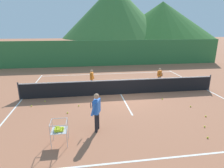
{
  "coord_description": "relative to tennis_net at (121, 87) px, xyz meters",
  "views": [
    {
      "loc": [
        -2.22,
        -11.24,
        4.17
      ],
      "look_at": [
        -0.74,
        -1.21,
        1.08
      ],
      "focal_mm": 30.58,
      "sensor_mm": 36.0,
      "label": 1
    }
  ],
  "objects": [
    {
      "name": "windscreen_fence",
      "position": [
        0.0,
        9.2,
        0.87
      ],
      "size": [
        26.29,
        0.08,
        2.74
      ],
      "primitive_type": "cube",
      "color": "#33753D",
      "rests_on": "ground"
    },
    {
      "name": "tennis_ball_8",
      "position": [
        -1.63,
        -0.59,
        -0.47
      ],
      "size": [
        0.07,
        0.07,
        0.07
      ],
      "primitive_type": "sphere",
      "color": "yellow",
      "rests_on": "ground"
    },
    {
      "name": "line_sideline_east",
      "position": [
        5.98,
        0.0,
        -0.5
      ],
      "size": [
        0.08,
        11.75,
        0.01
      ],
      "primitive_type": "cube",
      "color": "white",
      "rests_on": "ground"
    },
    {
      "name": "tennis_ball_6",
      "position": [
        -2.62,
        -1.54,
        -0.47
      ],
      "size": [
        0.07,
        0.07,
        0.07
      ],
      "primitive_type": "sphere",
      "color": "yellow",
      "rests_on": "ground"
    },
    {
      "name": "student_1",
      "position": [
        3.28,
        1.83,
        0.23
      ],
      "size": [
        0.48,
        0.63,
        1.21
      ],
      "color": "black",
      "rests_on": "ground"
    },
    {
      "name": "tennis_ball_2",
      "position": [
        3.34,
        -2.51,
        -0.47
      ],
      "size": [
        0.07,
        0.07,
        0.07
      ],
      "primitive_type": "sphere",
      "color": "yellow",
      "rests_on": "ground"
    },
    {
      "name": "student_0",
      "position": [
        -1.75,
        1.44,
        0.31
      ],
      "size": [
        0.32,
        0.54,
        1.35
      ],
      "color": "navy",
      "rests_on": "ground"
    },
    {
      "name": "line_baseline_near",
      "position": [
        0.0,
        -6.26,
        -0.5
      ],
      "size": [
        11.95,
        0.08,
        0.01
      ],
      "primitive_type": "cube",
      "color": "white",
      "rests_on": "ground"
    },
    {
      "name": "tennis_ball_4",
      "position": [
        -3.15,
        -2.36,
        -0.47
      ],
      "size": [
        0.07,
        0.07,
        0.07
      ],
      "primitive_type": "sphere",
      "color": "yellow",
      "rests_on": "ground"
    },
    {
      "name": "tennis_ball_0",
      "position": [
        -4.55,
        -0.6,
        -0.47
      ],
      "size": [
        0.07,
        0.07,
        0.07
      ],
      "primitive_type": "sphere",
      "color": "yellow",
      "rests_on": "ground"
    },
    {
      "name": "tennis_net",
      "position": [
        0.0,
        0.0,
        0.0
      ],
      "size": [
        12.27,
        0.08,
        1.05
      ],
      "color": "#333338",
      "rests_on": "ground"
    },
    {
      "name": "tennis_ball_3",
      "position": [
        2.39,
        -5.39,
        -0.47
      ],
      "size": [
        0.07,
        0.07,
        0.07
      ],
      "primitive_type": "sphere",
      "color": "yellow",
      "rests_on": "ground"
    },
    {
      "name": "hill_0",
      "position": [
        9.45,
        62.04,
        8.77
      ],
      "size": [
        38.44,
        38.44,
        18.54
      ],
      "primitive_type": "cone",
      "color": "#427A38",
      "rests_on": "ground"
    },
    {
      "name": "tennis_ball_5",
      "position": [
        3.44,
        -3.69,
        -0.47
      ],
      "size": [
        0.07,
        0.07,
        0.07
      ],
      "primitive_type": "sphere",
      "color": "yellow",
      "rests_on": "ground"
    },
    {
      "name": "tennis_ball_1",
      "position": [
        2.26,
        -1.25,
        -0.47
      ],
      "size": [
        0.07,
        0.07,
        0.07
      ],
      "primitive_type": "sphere",
      "color": "yellow",
      "rests_on": "ground"
    },
    {
      "name": "ball_cart",
      "position": [
        -3.24,
        -4.91,
        0.09
      ],
      "size": [
        0.58,
        0.58,
        0.9
      ],
      "color": "#B7B7BC",
      "rests_on": "ground"
    },
    {
      "name": "ground_plane",
      "position": [
        0.0,
        0.0,
        -0.5
      ],
      "size": [
        120.0,
        120.0,
        0.0
      ],
      "primitive_type": "plane",
      "color": "#A86647"
    },
    {
      "name": "instructor",
      "position": [
        -1.81,
        -4.15,
        0.47
      ],
      "size": [
        0.45,
        0.81,
        1.62
      ],
      "color": "black",
      "rests_on": "ground"
    },
    {
      "name": "line_baseline_far",
      "position": [
        0.0,
        5.49,
        -0.5
      ],
      "size": [
        11.95,
        0.08,
        0.01
      ],
      "primitive_type": "cube",
      "color": "white",
      "rests_on": "ground"
    },
    {
      "name": "hill_1",
      "position": [
        26.53,
        58.86,
        5.81
      ],
      "size": [
        37.7,
        37.7,
        12.62
      ],
      "primitive_type": "cone",
      "color": "#2D6628",
      "rests_on": "ground"
    },
    {
      "name": "line_sideline_west",
      "position": [
        -5.98,
        0.0,
        -0.5
      ],
      "size": [
        0.08,
        11.75,
        0.01
      ],
      "primitive_type": "cube",
      "color": "white",
      "rests_on": "ground"
    },
    {
      "name": "line_service_center",
      "position": [
        0.0,
        0.0,
        -0.5
      ],
      "size": [
        0.08,
        6.11,
        0.01
      ],
      "primitive_type": "cube",
      "color": "white",
      "rests_on": "ground"
    },
    {
      "name": "tennis_ball_10",
      "position": [
        -5.15,
        -1.21,
        -0.47
      ],
      "size": [
        0.07,
        0.07,
        0.07
      ],
      "primitive_type": "sphere",
      "color": "yellow",
      "rests_on": "ground"
    },
    {
      "name": "tennis_ball_7",
      "position": [
        2.78,
        -4.6,
        -0.47
      ],
      "size": [
        0.07,
        0.07,
        0.07
      ],
      "primitive_type": "sphere",
      "color": "yellow",
      "rests_on": "ground"
    }
  ]
}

